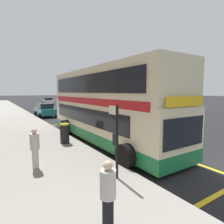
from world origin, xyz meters
TOP-DOWN VIEW (x-y plane):
  - ground_plane at (0.00, 32.00)m, footprint 260.00×260.00m
  - pavement_near at (-7.00, 32.00)m, footprint 6.00×76.00m
  - double_decker_bus at (-2.46, 7.48)m, footprint 3.24×11.55m
  - bus_bay_markings at (-2.49, 7.46)m, footprint 3.03×14.45m
  - bus_stop_sign at (-4.79, 2.68)m, footprint 0.09×0.51m
  - parked_car_teal_ahead at (-2.84, 21.22)m, footprint 2.09×4.20m
  - parked_car_white_kerbside at (2.94, 43.40)m, footprint 2.09×4.20m
  - pedestrian_waiting_near_sign at (-6.31, 0.70)m, footprint 0.34×0.34m
  - pedestrian_further_back at (-6.96, 4.92)m, footprint 0.34×0.34m
  - litter_bin at (-4.88, 7.76)m, footprint 0.53×0.53m

SIDE VIEW (x-z plane):
  - ground_plane at x=0.00m, z-range 0.00..0.00m
  - bus_bay_markings at x=-2.49m, z-range 0.00..0.01m
  - pavement_near at x=-7.00m, z-range 0.00..0.14m
  - litter_bin at x=-4.88m, z-range 0.14..1.27m
  - parked_car_teal_ahead at x=-2.84m, z-range -0.01..1.61m
  - parked_car_white_kerbside at x=2.94m, z-range -0.01..1.61m
  - pedestrian_waiting_near_sign at x=-6.31m, z-range 0.20..1.73m
  - pedestrian_further_back at x=-6.96m, z-range 0.20..1.75m
  - bus_stop_sign at x=-4.79m, z-range 0.38..2.94m
  - double_decker_bus at x=-2.46m, z-range -0.13..4.27m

